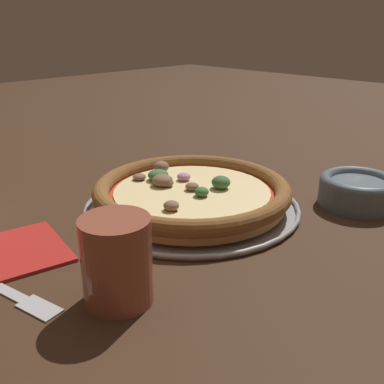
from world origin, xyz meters
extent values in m
plane|color=#3D2616|center=(0.00, 0.00, 0.00)|extent=(3.00, 3.00, 0.00)
cylinder|color=#9E9EA3|center=(0.00, 0.00, 0.00)|extent=(0.30, 0.30, 0.01)
torus|color=#9E9EA3|center=(0.00, 0.00, 0.01)|extent=(0.31, 0.31, 0.01)
cylinder|color=tan|center=(0.00, 0.00, 0.02)|extent=(0.26, 0.26, 0.02)
torus|color=brown|center=(0.00, 0.00, 0.03)|extent=(0.28, 0.28, 0.02)
cylinder|color=#B7381E|center=(0.00, 0.00, 0.03)|extent=(0.23, 0.23, 0.00)
cylinder|color=beige|center=(0.00, 0.00, 0.03)|extent=(0.22, 0.22, 0.00)
ellipsoid|color=#3D6B38|center=(-0.07, -0.01, 0.04)|extent=(0.04, 0.04, 0.02)
ellipsoid|color=brown|center=(-0.04, -0.02, 0.03)|extent=(0.03, 0.03, 0.01)
ellipsoid|color=brown|center=(-0.04, -0.02, 0.04)|extent=(0.04, 0.04, 0.02)
ellipsoid|color=brown|center=(-0.09, 0.02, 0.04)|extent=(0.03, 0.03, 0.02)
ellipsoid|color=#C17FA3|center=(-0.04, 0.02, 0.03)|extent=(0.03, 0.03, 0.01)
ellipsoid|color=brown|center=(-0.09, -0.02, 0.03)|extent=(0.03, 0.03, 0.01)
ellipsoid|color=brown|center=(0.00, 0.00, 0.03)|extent=(0.03, 0.03, 0.01)
ellipsoid|color=#3D6B38|center=(0.02, 0.03, 0.04)|extent=(0.04, 0.04, 0.02)
ellipsoid|color=#3D6B38|center=(0.03, -0.01, 0.04)|extent=(0.03, 0.03, 0.01)
ellipsoid|color=brown|center=(0.03, -0.07, 0.03)|extent=(0.03, 0.03, 0.01)
cylinder|color=slate|center=(0.16, 0.18, 0.02)|extent=(0.11, 0.11, 0.04)
torus|color=slate|center=(0.16, 0.18, 0.04)|extent=(0.11, 0.11, 0.02)
cylinder|color=brown|center=(0.11, -0.21, 0.04)|extent=(0.07, 0.07, 0.09)
cube|color=#B2231E|center=(-0.06, -0.25, 0.00)|extent=(0.14, 0.16, 0.01)
cube|color=#B7B7BC|center=(0.07, -0.27, 0.00)|extent=(0.05, 0.03, 0.00)
camera|label=1|loc=(0.42, -0.42, 0.26)|focal=42.00mm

